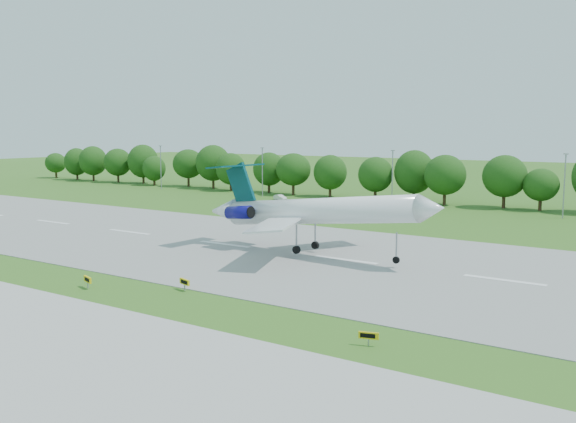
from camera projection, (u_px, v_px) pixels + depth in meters
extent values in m
plane|color=#305E18|center=(219.00, 304.00, 61.42)|extent=(600.00, 600.00, 0.00)
cube|color=gray|center=(345.00, 260.00, 81.97)|extent=(400.00, 45.00, 0.08)
cube|color=#ADADA8|center=(59.00, 359.00, 46.61)|extent=(400.00, 23.00, 0.08)
cylinder|color=#382314|center=(76.00, 174.00, 214.50)|extent=(0.70, 0.70, 3.60)
sphere|color=#1A4110|center=(75.00, 161.00, 213.94)|extent=(8.40, 8.40, 8.40)
cylinder|color=#382314|center=(161.00, 179.00, 192.31)|extent=(0.70, 0.70, 3.60)
sphere|color=#1A4110|center=(161.00, 164.00, 191.75)|extent=(8.40, 8.40, 8.40)
cylinder|color=#382314|center=(270.00, 186.00, 170.11)|extent=(0.70, 0.70, 3.60)
sphere|color=#1A4110|center=(270.00, 169.00, 169.55)|extent=(8.40, 8.40, 8.40)
cylinder|color=#382314|center=(410.00, 194.00, 147.92)|extent=(0.70, 0.70, 3.60)
sphere|color=#1A4110|center=(411.00, 175.00, 147.36)|extent=(8.40, 8.40, 8.40)
cylinder|color=gray|center=(161.00, 168.00, 178.00)|extent=(0.24, 0.24, 12.00)
cube|color=gray|center=(160.00, 146.00, 177.22)|extent=(0.90, 0.25, 0.18)
cylinder|color=gray|center=(262.00, 173.00, 158.58)|extent=(0.24, 0.24, 12.00)
cube|color=gray|center=(262.00, 148.00, 157.81)|extent=(0.90, 0.25, 0.18)
cylinder|color=gray|center=(392.00, 179.00, 139.16)|extent=(0.24, 0.24, 12.00)
cube|color=gray|center=(393.00, 150.00, 138.39)|extent=(0.90, 0.25, 0.18)
cylinder|color=gray|center=(564.00, 187.00, 119.75)|extent=(0.24, 0.24, 12.00)
cube|color=gray|center=(566.00, 154.00, 118.97)|extent=(0.90, 0.25, 0.18)
cylinder|color=white|center=(318.00, 211.00, 83.50)|extent=(29.17, 5.26, 6.17)
cone|color=white|center=(432.00, 208.00, 73.61)|extent=(3.60, 3.58, 3.65)
cone|color=white|center=(225.00, 211.00, 93.82)|extent=(5.13, 3.68, 3.80)
cube|color=white|center=(275.00, 224.00, 79.42)|extent=(9.00, 13.38, 0.71)
cube|color=white|center=(335.00, 213.00, 89.97)|extent=(10.22, 13.26, 0.71)
cube|color=#05393E|center=(241.00, 185.00, 91.33)|extent=(5.32, 0.83, 6.59)
cube|color=#05393E|center=(236.00, 166.00, 91.58)|extent=(3.67, 9.31, 0.51)
cylinder|color=#0D0B64|center=(239.00, 212.00, 88.66)|extent=(4.31, 2.10, 2.21)
cylinder|color=#0D0B64|center=(263.00, 209.00, 92.57)|extent=(4.31, 2.10, 2.21)
cylinder|color=gray|center=(396.00, 246.00, 76.92)|extent=(0.19, 0.19, 3.36)
cylinder|color=black|center=(396.00, 260.00, 77.14)|extent=(0.88, 0.34, 0.86)
cylinder|color=gray|center=(296.00, 237.00, 83.44)|extent=(0.23, 0.23, 3.36)
cylinder|color=black|center=(296.00, 250.00, 83.65)|extent=(1.08, 0.50, 1.06)
cylinder|color=gray|center=(315.00, 233.00, 86.75)|extent=(0.23, 0.23, 3.36)
cylinder|color=black|center=(315.00, 245.00, 86.97)|extent=(1.08, 0.50, 1.06)
cube|color=gray|center=(185.00, 287.00, 66.64)|extent=(0.13, 0.13, 0.75)
cube|color=yellow|center=(185.00, 282.00, 66.57)|extent=(1.71, 0.67, 0.59)
cube|color=black|center=(184.00, 282.00, 66.49)|extent=(1.25, 0.39, 0.38)
cube|color=gray|center=(88.00, 285.00, 67.55)|extent=(0.14, 0.14, 0.79)
cube|color=yellow|center=(88.00, 279.00, 67.48)|extent=(1.77, 0.77, 0.62)
cube|color=black|center=(86.00, 280.00, 67.40)|extent=(1.28, 0.46, 0.39)
cube|color=gray|center=(368.00, 342.00, 49.54)|extent=(0.12, 0.12, 0.69)
cube|color=yellow|center=(369.00, 336.00, 49.47)|extent=(1.57, 0.63, 0.54)
cube|color=black|center=(368.00, 336.00, 49.37)|extent=(1.14, 0.36, 0.35)
imported|color=silver|center=(280.00, 197.00, 151.86)|extent=(4.06, 2.53, 1.26)
imported|color=white|center=(367.00, 201.00, 144.04)|extent=(3.96, 2.12, 1.28)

